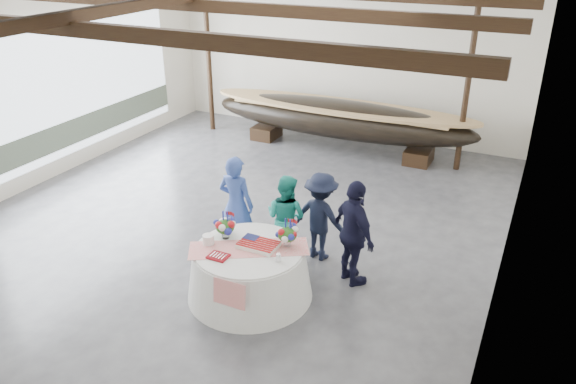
% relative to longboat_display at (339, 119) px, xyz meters
% --- Properties ---
extents(floor, '(10.00, 12.00, 0.01)m').
position_rel_longboat_display_xyz_m(floor, '(-0.42, -4.66, -0.85)').
color(floor, '#3D3D42').
rests_on(floor, ground).
extents(wall_back, '(10.00, 0.02, 4.50)m').
position_rel_longboat_display_xyz_m(wall_back, '(-0.42, 1.34, 1.40)').
color(wall_back, silver).
rests_on(wall_back, ground).
extents(wall_left, '(0.02, 12.00, 4.50)m').
position_rel_longboat_display_xyz_m(wall_left, '(-5.42, -4.66, 1.40)').
color(wall_left, silver).
rests_on(wall_left, ground).
extents(wall_right, '(0.02, 12.00, 4.50)m').
position_rel_longboat_display_xyz_m(wall_right, '(4.58, -4.66, 1.40)').
color(wall_right, silver).
rests_on(wall_right, ground).
extents(pavilion_structure, '(9.80, 11.76, 4.50)m').
position_rel_longboat_display_xyz_m(pavilion_structure, '(-0.42, -3.86, 3.15)').
color(pavilion_structure, black).
rests_on(pavilion_structure, ground).
extents(open_bay, '(0.03, 7.00, 3.20)m').
position_rel_longboat_display_xyz_m(open_bay, '(-5.37, -3.66, 0.97)').
color(open_bay, silver).
rests_on(open_bay, ground).
extents(longboat_display, '(7.14, 1.43, 1.34)m').
position_rel_longboat_display_xyz_m(longboat_display, '(0.00, 0.00, 0.00)').
color(longboat_display, black).
rests_on(longboat_display, ground).
extents(banquet_table, '(1.99, 1.99, 0.85)m').
position_rel_longboat_display_xyz_m(banquet_table, '(1.07, -6.72, -0.43)').
color(banquet_table, white).
rests_on(banquet_table, ground).
extents(tabletop_items, '(1.86, 1.40, 0.40)m').
position_rel_longboat_display_xyz_m(tabletop_items, '(1.02, -6.55, 0.14)').
color(tabletop_items, red).
rests_on(tabletop_items, banquet_table).
extents(guest_woman_blue, '(0.66, 0.43, 1.81)m').
position_rel_longboat_display_xyz_m(guest_woman_blue, '(0.18, -5.58, 0.05)').
color(guest_woman_blue, '#2B438C').
rests_on(guest_woman_blue, ground).
extents(guest_woman_teal, '(0.84, 0.70, 1.57)m').
position_rel_longboat_display_xyz_m(guest_woman_teal, '(1.09, -5.44, -0.07)').
color(guest_woman_teal, '#1B8B7D').
rests_on(guest_woman_teal, ground).
extents(guest_man_left, '(1.13, 0.78, 1.61)m').
position_rel_longboat_display_xyz_m(guest_man_left, '(1.63, -5.18, -0.05)').
color(guest_man_left, black).
rests_on(guest_man_left, ground).
extents(guest_man_right, '(1.10, 1.02, 1.82)m').
position_rel_longboat_display_xyz_m(guest_man_right, '(2.41, -5.68, 0.05)').
color(guest_man_right, black).
rests_on(guest_man_right, ground).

